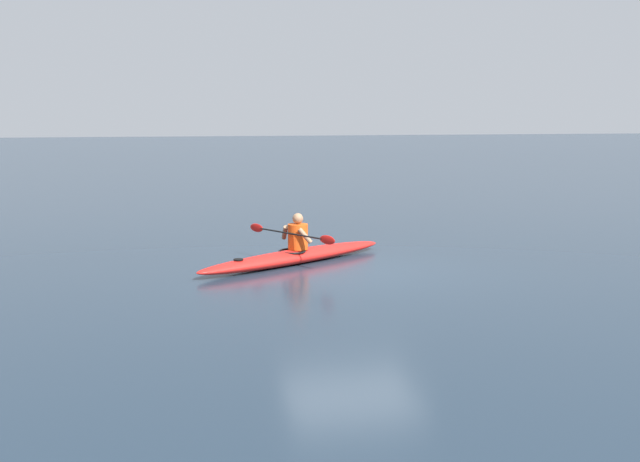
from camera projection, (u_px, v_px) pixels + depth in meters
ground_plane at (352, 272)px, 14.29m from camera, size 160.00×160.00×0.00m
kayak at (295, 256)px, 15.06m from camera, size 4.26×2.92×0.27m
kayaker at (297, 235)px, 15.03m from camera, size 1.32×2.12×0.71m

